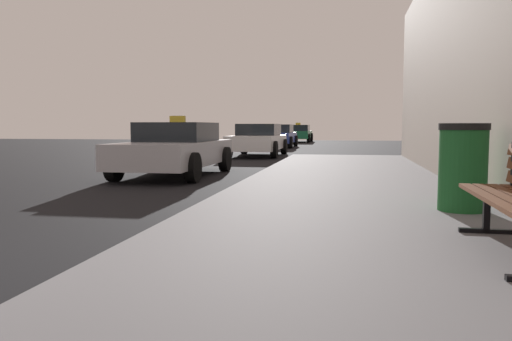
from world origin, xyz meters
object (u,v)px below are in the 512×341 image
(car_blue, at_px, (277,136))
(car_green, at_px, (298,133))
(car_silver, at_px, (176,149))
(car_white, at_px, (258,140))
(trash_bin, at_px, (463,167))

(car_blue, distance_m, car_green, 9.72)
(car_silver, height_order, car_blue, car_silver)
(car_white, height_order, car_green, car_green)
(car_blue, height_order, car_green, car_green)
(trash_bin, distance_m, car_white, 14.32)
(trash_bin, xyz_separation_m, car_silver, (-5.44, 5.10, -0.04))
(car_blue, xyz_separation_m, car_green, (0.23, 9.72, 0.00))
(trash_bin, bearing_deg, car_green, 99.16)
(trash_bin, relative_size, car_white, 0.23)
(car_silver, distance_m, car_white, 8.37)
(trash_bin, relative_size, car_silver, 0.24)
(car_white, bearing_deg, car_silver, 86.33)
(car_green, bearing_deg, car_silver, 89.23)
(car_white, height_order, car_blue, same)
(car_white, relative_size, car_blue, 1.05)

